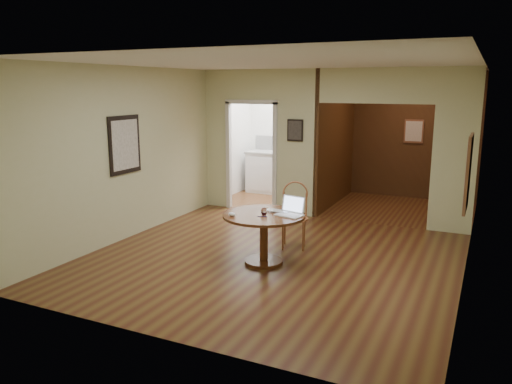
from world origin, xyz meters
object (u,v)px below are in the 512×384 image
at_px(dining_table, 264,227).
at_px(chair, 294,211).
at_px(closed_laptop, 276,212).
at_px(open_laptop, 291,210).

xyz_separation_m(dining_table, chair, (0.11, 0.88, 0.03)).
bearing_deg(dining_table, closed_laptop, 45.23).
distance_m(dining_table, chair, 0.89).
height_order(chair, closed_laptop, chair).
bearing_deg(chair, open_laptop, -88.81).
distance_m(chair, closed_laptop, 0.77).
distance_m(chair, open_laptop, 0.82).
relative_size(chair, open_laptop, 2.56).
xyz_separation_m(open_laptop, closed_laptop, (-0.22, -0.00, -0.05)).
relative_size(dining_table, open_laptop, 2.89).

